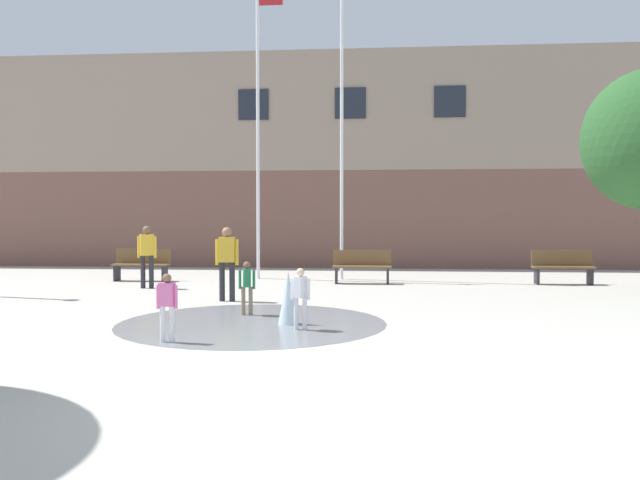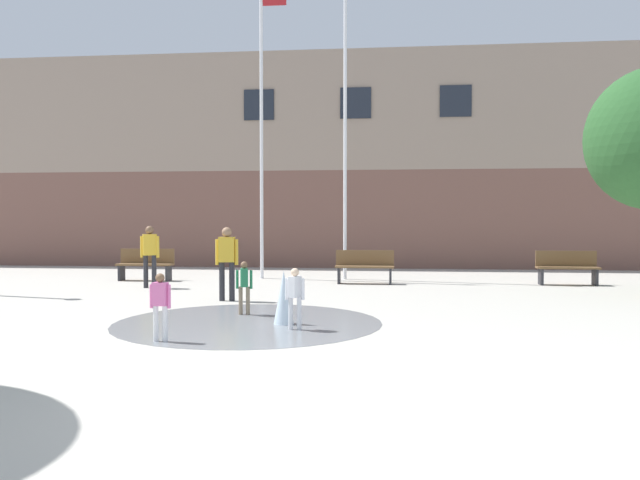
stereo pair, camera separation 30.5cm
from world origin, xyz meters
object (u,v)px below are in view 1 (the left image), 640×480
Objects in this scene: park_bench_under_left_flagpole at (362,266)px; park_bench_far_left at (142,264)px; adult_in_red at (147,252)px; child_running at (167,302)px; flagpole_right at (343,111)px; child_with_pink_shirt at (300,294)px; flagpole_left at (259,120)px; park_bench_under_right_flagpole at (563,267)px; child_in_fountain at (247,284)px; adult_watching at (227,258)px.

park_bench_far_left is at bearing 178.15° from park_bench_under_left_flagpole.
adult_in_red is 1.61× the size of child_running.
flagpole_right is at bearing 85.54° from child_running.
flagpole_left is (-2.21, 8.49, 4.12)m from child_with_pink_shirt.
flagpole_right reaches higher than flagpole_left.
flagpole_left is at bearing 100.09° from child_running.
adult_in_red is at bearing -170.05° from park_bench_under_right_flagpole.
adult_in_red is at bearing -149.49° from flagpole_right.
child_with_pink_shirt is (-0.86, -7.29, 0.10)m from park_bench_under_left_flagpole.
child_with_pink_shirt and child_in_fountain have the same top height.
flagpole_right is at bearing -176.54° from adult_in_red.
park_bench_far_left is 7.29m from flagpole_right.
child_running is 0.11× the size of flagpole_left.
child_with_pink_shirt is 0.11× the size of flagpole_right.
child_with_pink_shirt reaches higher than park_bench_under_right_flagpole.
park_bench_under_right_flagpole is 1.01× the size of adult_in_red.
flagpole_right reaches higher than park_bench_under_right_flagpole.
adult_watching is at bearing 99.93° from child_running.
flagpole_right is at bearing 60.82° from adult_watching.
flagpole_left is (2.37, 2.86, 3.76)m from adult_in_red.
child_with_pink_shirt is at bearing -91.82° from flagpole_right.
park_bench_under_right_flagpole is 11.85m from child_running.
park_bench_far_left is 1.01× the size of adult_watching.
adult_watching is (-1.97, 3.34, 0.35)m from child_with_pink_shirt.
flagpole_left is (3.22, 0.99, 4.21)m from park_bench_far_left.
flagpole_left is at bearing 173.60° from park_bench_under_right_flagpole.
park_bench_under_left_flagpole is at bearing 169.96° from adult_in_red.
adult_watching is at bearing 5.35° from child_in_fountain.
child_running is (-1.78, -1.15, 0.00)m from child_with_pink_shirt.
park_bench_under_left_flagpole is 1.62× the size of child_with_pink_shirt.
child_running is 10.76m from flagpole_right.
child_in_fountain is 8.38m from flagpole_right.
flagpole_left reaches higher than adult_watching.
park_bench_far_left is at bearing -179.82° from park_bench_under_right_flagpole.
child_running is (-8.07, -8.69, 0.10)m from park_bench_under_right_flagpole.
child_running is at bearing -107.39° from park_bench_under_left_flagpole.
adult_in_red is 5.41m from child_in_fountain.
park_bench_under_right_flagpole is at bearing 0.18° from park_bench_far_left.
adult_watching reaches higher than park_bench_under_left_flagpole.
child_running is at bearing -102.01° from flagpole_right.
adult_watching is (3.46, -4.16, 0.45)m from park_bench_far_left.
flagpole_left reaches higher than child_running.
child_running reaches higher than park_bench_far_left.
child_running is 2.68m from child_in_fountain.
child_in_fountain is at bearing -109.05° from park_bench_under_left_flagpole.
park_bench_far_left is 1.62× the size of child_in_fountain.
park_bench_under_right_flagpole is at bearing -68.68° from child_in_fountain.
flagpole_right is (-0.59, 1.19, 4.43)m from park_bench_under_left_flagpole.
adult_in_red reaches higher than child_running.
adult_in_red is 1.61× the size of child_with_pink_shirt.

